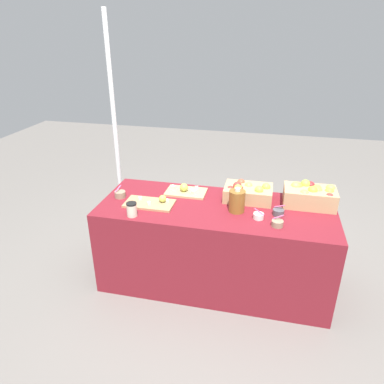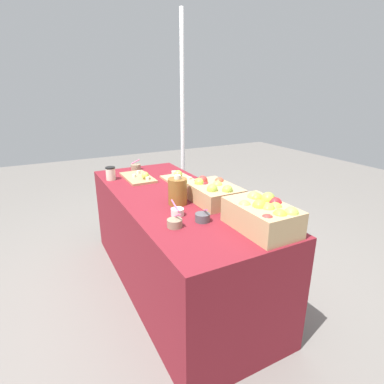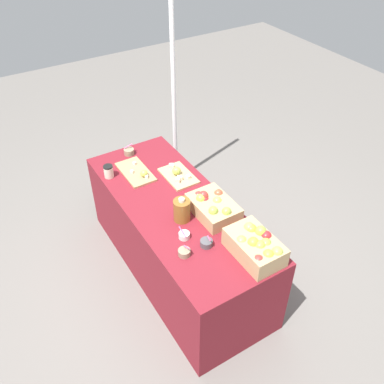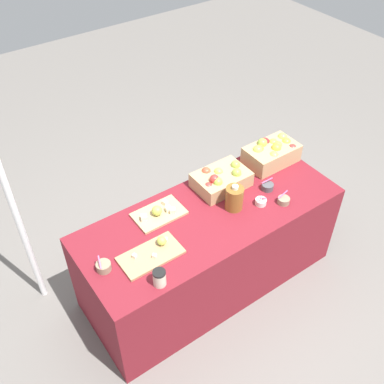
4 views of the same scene
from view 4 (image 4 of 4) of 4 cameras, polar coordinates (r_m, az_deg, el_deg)
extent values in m
plane|color=slate|center=(3.73, 2.00, -10.78)|extent=(10.00, 10.00, 0.00)
cube|color=maroon|center=(3.44, 2.14, -7.04)|extent=(1.90, 0.76, 0.74)
cube|color=tan|center=(3.61, 9.84, 4.64)|extent=(0.41, 0.25, 0.14)
sphere|color=#99B742|center=(3.60, 10.60, 5.65)|extent=(0.08, 0.08, 0.08)
sphere|color=gold|center=(3.54, 8.36, 5.26)|extent=(0.08, 0.08, 0.08)
sphere|color=#B2332D|center=(3.62, 12.38, 5.29)|extent=(0.08, 0.08, 0.08)
sphere|color=gold|center=(3.66, 11.65, 6.07)|extent=(0.08, 0.08, 0.08)
sphere|color=gold|center=(3.56, 10.45, 5.38)|extent=(0.08, 0.08, 0.08)
sphere|color=#99B742|center=(3.63, 10.07, 5.98)|extent=(0.08, 0.08, 0.08)
sphere|color=#B2C64C|center=(3.70, 11.18, 6.68)|extent=(0.08, 0.08, 0.08)
sphere|color=#B2C64C|center=(3.51, 10.16, 4.42)|extent=(0.08, 0.08, 0.08)
sphere|color=#99B742|center=(3.58, 8.75, 6.04)|extent=(0.08, 0.08, 0.08)
sphere|color=red|center=(3.62, 9.08, 6.13)|extent=(0.08, 0.08, 0.08)
sphere|color=#B2C64C|center=(3.52, 8.18, 5.17)|extent=(0.08, 0.08, 0.08)
cube|color=tan|center=(3.35, 3.67, 1.53)|extent=(0.39, 0.27, 0.11)
sphere|color=#D14C33|center=(3.34, 1.77, 2.54)|extent=(0.07, 0.07, 0.07)
sphere|color=#99B742|center=(3.39, 5.44, 3.37)|extent=(0.07, 0.07, 0.07)
sphere|color=#B2C64C|center=(3.34, 3.31, 2.46)|extent=(0.07, 0.07, 0.07)
sphere|color=#99B742|center=(3.32, 5.59, 2.39)|extent=(0.07, 0.07, 0.07)
sphere|color=#99B742|center=(3.23, 3.24, 1.23)|extent=(0.07, 0.07, 0.07)
sphere|color=#B2332D|center=(3.23, 2.09, 0.63)|extent=(0.07, 0.07, 0.07)
sphere|color=#B2332D|center=(3.24, 2.80, 1.60)|extent=(0.07, 0.07, 0.07)
sphere|color=red|center=(3.27, 3.10, 1.31)|extent=(0.07, 0.07, 0.07)
cube|color=tan|center=(2.91, -5.17, -7.85)|extent=(0.40, 0.21, 0.02)
sphere|color=#B2C64C|center=(2.93, -3.80, -6.08)|extent=(0.06, 0.06, 0.06)
cube|color=beige|center=(2.96, -3.33, -5.96)|extent=(0.04, 0.04, 0.03)
cube|color=beige|center=(2.88, -4.71, -7.94)|extent=(0.04, 0.04, 0.02)
cube|color=beige|center=(2.89, -7.18, -7.91)|extent=(0.03, 0.03, 0.02)
cube|color=tan|center=(3.16, -4.14, -2.72)|extent=(0.35, 0.22, 0.02)
sphere|color=#B2C64C|center=(3.12, -4.39, -2.33)|extent=(0.07, 0.07, 0.07)
cube|color=beige|center=(3.14, -2.42, -2.34)|extent=(0.05, 0.05, 0.04)
cube|color=beige|center=(3.20, -3.37, -1.31)|extent=(0.04, 0.04, 0.03)
cube|color=beige|center=(3.15, -2.96, -2.13)|extent=(0.05, 0.05, 0.04)
cube|color=beige|center=(3.10, -6.02, -3.21)|extent=(0.05, 0.05, 0.04)
cylinder|color=#4C4C51|center=(3.38, 9.39, 0.66)|extent=(0.09, 0.09, 0.05)
cylinder|color=#EA598C|center=(3.36, 9.36, 1.43)|extent=(0.08, 0.04, 0.04)
cylinder|color=silver|center=(3.25, 8.57, -1.22)|extent=(0.08, 0.08, 0.04)
cylinder|color=#EA598C|center=(3.22, 8.87, -0.77)|extent=(0.08, 0.02, 0.06)
cylinder|color=gray|center=(2.87, -10.96, -9.11)|extent=(0.09, 0.09, 0.05)
cylinder|color=#EA598C|center=(2.83, -11.45, -8.58)|extent=(0.03, 0.08, 0.05)
cylinder|color=gray|center=(3.29, 11.35, -1.04)|extent=(0.09, 0.09, 0.04)
cylinder|color=#EA598C|center=(3.27, 11.26, -0.31)|extent=(0.08, 0.02, 0.05)
cylinder|color=brown|center=(3.16, 5.29, -0.76)|extent=(0.13, 0.13, 0.17)
cylinder|color=silver|center=(3.10, 5.41, 0.59)|extent=(0.04, 0.04, 0.02)
cylinder|color=beige|center=(2.74, -4.07, -10.70)|extent=(0.08, 0.08, 0.10)
cylinder|color=black|center=(2.70, -4.13, -9.99)|extent=(0.08, 0.08, 0.01)
cylinder|color=white|center=(3.04, -22.20, 0.70)|extent=(0.04, 0.04, 2.22)
camera|label=1|loc=(2.14, 64.54, -10.95)|focal=33.14mm
camera|label=2|loc=(3.74, 36.14, 10.30)|focal=28.58mm
camera|label=3|loc=(3.64, 53.22, 26.81)|focal=39.47mm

